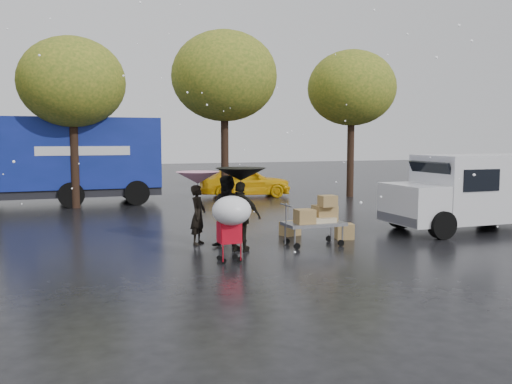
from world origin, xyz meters
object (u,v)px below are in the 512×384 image
object	(u,v)px
person_pink	(198,215)
white_van	(473,191)
person_black	(241,217)
vendor_cart	(317,217)
blue_truck	(61,161)
yellow_taxi	(245,181)
shopping_cart	(231,214)

from	to	relation	value
person_pink	white_van	xyz separation A→B (m)	(8.10, -0.59, 0.41)
person_black	vendor_cart	world-z (taller)	person_black
blue_truck	person_pink	bearing A→B (deg)	-71.83
white_van	person_pink	bearing A→B (deg)	175.85
white_van	vendor_cart	bearing A→B (deg)	-174.03
yellow_taxi	person_pink	bearing A→B (deg)	164.59
vendor_cart	person_pink	bearing A→B (deg)	157.56
person_black	vendor_cart	bearing A→B (deg)	-140.32
shopping_cart	person_pink	bearing A→B (deg)	94.28
vendor_cart	white_van	world-z (taller)	white_van
person_pink	vendor_cart	xyz separation A→B (m)	(2.77, -1.14, -0.03)
person_pink	shopping_cart	distance (m)	2.32
person_pink	vendor_cart	world-z (taller)	person_pink
shopping_cart	blue_truck	world-z (taller)	blue_truck
white_van	person_black	bearing A→B (deg)	-175.27
person_pink	vendor_cart	bearing A→B (deg)	-78.48
yellow_taxi	vendor_cart	bearing A→B (deg)	179.59
shopping_cart	white_van	size ratio (longest dim) A/B	0.30
blue_truck	shopping_cart	bearing A→B (deg)	-74.34
person_black	yellow_taxi	world-z (taller)	person_black
person_pink	person_black	size ratio (longest dim) A/B	0.91
shopping_cart	blue_truck	distance (m)	12.64
shopping_cart	white_van	xyz separation A→B (m)	(7.92, 1.71, 0.10)
person_pink	white_van	size ratio (longest dim) A/B	0.31
shopping_cart	yellow_taxi	xyz separation A→B (m)	(4.53, 12.56, -0.35)
person_black	yellow_taxi	distance (m)	12.13
vendor_cart	shopping_cart	world-z (taller)	shopping_cart
vendor_cart	shopping_cart	bearing A→B (deg)	-156.15
person_pink	person_black	distance (m)	1.41
person_pink	shopping_cart	world-z (taller)	person_pink
white_van	blue_truck	world-z (taller)	blue_truck
person_pink	shopping_cart	size ratio (longest dim) A/B	1.03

